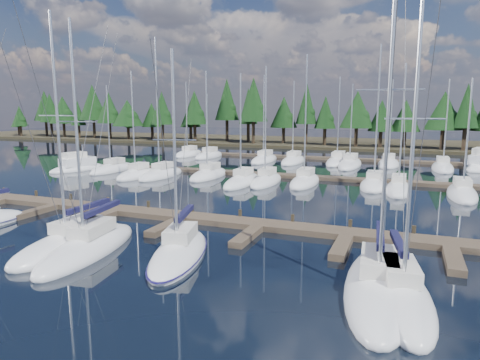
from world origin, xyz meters
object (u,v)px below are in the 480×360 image
at_px(front_sailboat_4, 179,253).
at_px(main_dock, 182,219).
at_px(front_sailboat_5, 378,287).
at_px(front_sailboat_6, 401,296).
at_px(front_sailboat_2, 72,243).
at_px(front_sailboat_3, 89,248).
at_px(motor_yacht_left, 78,167).

bearing_deg(front_sailboat_4, main_dock, 117.94).
relative_size(front_sailboat_5, front_sailboat_6, 1.15).
bearing_deg(front_sailboat_6, front_sailboat_4, 172.96).
relative_size(main_dock, front_sailboat_4, 3.62).
xyz_separation_m(main_dock, front_sailboat_2, (-3.21, -7.75, 0.08)).
bearing_deg(front_sailboat_3, front_sailboat_4, 11.59).
height_order(front_sailboat_6, motor_yacht_left, front_sailboat_6).
bearing_deg(main_dock, front_sailboat_5, -28.00).
height_order(front_sailboat_2, front_sailboat_5, front_sailboat_5).
relative_size(front_sailboat_2, front_sailboat_6, 1.00).
height_order(main_dock, motor_yacht_left, motor_yacht_left).
bearing_deg(front_sailboat_4, front_sailboat_6, -7.04).
xyz_separation_m(front_sailboat_3, front_sailboat_4, (5.38, 1.10, -0.01)).
relative_size(front_sailboat_6, motor_yacht_left, 1.67).
height_order(front_sailboat_4, front_sailboat_5, front_sailboat_5).
relative_size(front_sailboat_4, front_sailboat_5, 0.74).
bearing_deg(front_sailboat_6, front_sailboat_5, 144.40).
distance_m(main_dock, front_sailboat_2, 8.39).
bearing_deg(front_sailboat_2, front_sailboat_4, 6.85).
bearing_deg(motor_yacht_left, front_sailboat_3, -47.05).
xyz_separation_m(front_sailboat_2, front_sailboat_3, (1.50, -0.28, 0.00)).
relative_size(front_sailboat_4, motor_yacht_left, 1.41).
xyz_separation_m(front_sailboat_4, front_sailboat_6, (11.73, -1.45, 0.02)).
relative_size(front_sailboat_3, front_sailboat_4, 1.14).
height_order(front_sailboat_5, motor_yacht_left, front_sailboat_5).
xyz_separation_m(main_dock, front_sailboat_4, (3.67, -6.92, 0.07)).
xyz_separation_m(front_sailboat_5, front_sailboat_6, (0.98, -0.70, 0.01)).
relative_size(front_sailboat_2, front_sailboat_3, 1.04).
distance_m(main_dock, motor_yacht_left, 31.76).
xyz_separation_m(front_sailboat_3, front_sailboat_6, (17.11, -0.35, 0.01)).
bearing_deg(main_dock, front_sailboat_6, -28.52).
height_order(main_dock, front_sailboat_5, front_sailboat_5).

